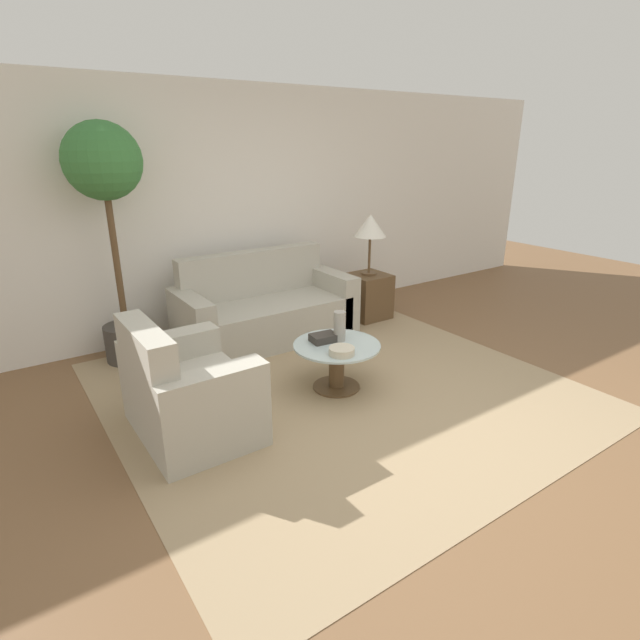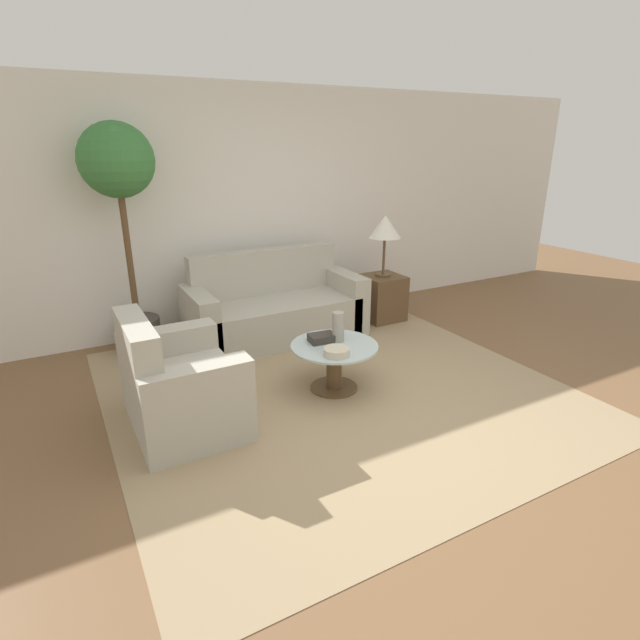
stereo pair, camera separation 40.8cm
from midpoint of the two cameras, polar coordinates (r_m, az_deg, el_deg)
name	(u,v)px [view 2 (the right image)]	position (r m, az deg, el deg)	size (l,w,h in m)	color
ground_plane	(386,430)	(3.84, 10.69, -12.28)	(14.00, 14.00, 0.00)	brown
wall_back	(244,209)	(5.70, -6.58, 12.47)	(10.00, 0.06, 2.60)	white
rug	(334,388)	(4.35, 4.31, -7.81)	(3.63, 3.60, 0.01)	tan
sofa_main	(274,310)	(5.37, -3.16, 1.12)	(1.85, 0.81, 0.91)	#B2AD9E
armchair	(176,390)	(3.78, -13.22, -7.85)	(0.76, 1.00, 0.88)	#B2AD9E
coffee_table	(334,360)	(4.24, 4.40, -4.69)	(0.74, 0.74, 0.41)	brown
side_table	(382,298)	(5.97, 9.05, 2.51)	(0.45, 0.45, 0.53)	brown
table_lamp	(385,228)	(5.78, 9.50, 10.32)	(0.37, 0.37, 0.70)	brown
potted_plant	(121,195)	(4.94, -19.59, 13.34)	(0.67, 0.67, 2.19)	#3D3833
vase	(338,327)	(4.21, 4.87, -0.84)	(0.10, 0.10, 0.26)	#9E998E
bowl	(336,352)	(3.97, 4.84, -3.70)	(0.21, 0.21, 0.06)	beige
book_stack	(322,338)	(4.23, 3.00, -2.11)	(0.24, 0.18, 0.07)	#38332D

